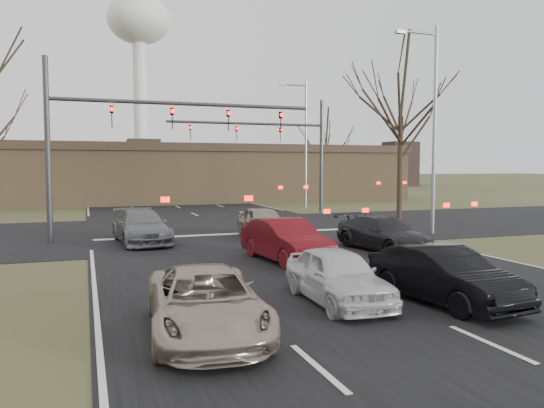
{
  "coord_description": "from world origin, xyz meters",
  "views": [
    {
      "loc": [
        -7.03,
        -11.72,
        3.32
      ],
      "look_at": [
        -0.91,
        5.58,
        2.0
      ],
      "focal_mm": 35.0,
      "sensor_mm": 36.0,
      "label": 1
    }
  ],
  "objects_px": {
    "mast_arm_far": "(285,142)",
    "car_grey_ahead": "(141,227)",
    "water_tower": "(139,31)",
    "car_black_hatch": "(444,276)",
    "car_silver_suv": "(206,302)",
    "streetlight_right_near": "(432,119)",
    "mast_arm_near": "(126,127)",
    "building": "(186,173)",
    "car_charcoal_sedan": "(383,234)",
    "car_red_ahead": "(286,241)",
    "streetlight_right_far": "(304,137)",
    "car_white_sedan": "(338,276)",
    "car_silver_ahead": "(263,222)"
  },
  "relations": [
    {
      "from": "mast_arm_far",
      "to": "car_grey_ahead",
      "type": "bearing_deg",
      "value": -133.73
    },
    {
      "from": "water_tower",
      "to": "car_black_hatch",
      "type": "xyz_separation_m",
      "value": [
        -4.94,
        -121.26,
        -34.78
      ]
    },
    {
      "from": "car_silver_suv",
      "to": "streetlight_right_near",
      "type": "bearing_deg",
      "value": 45.76
    },
    {
      "from": "mast_arm_near",
      "to": "mast_arm_far",
      "type": "distance_m",
      "value": 15.17
    },
    {
      "from": "building",
      "to": "streetlight_right_near",
      "type": "bearing_deg",
      "value": -76.31
    },
    {
      "from": "streetlight_right_near",
      "to": "water_tower",
      "type": "bearing_deg",
      "value": 91.47
    },
    {
      "from": "water_tower",
      "to": "mast_arm_near",
      "type": "distance_m",
      "value": 111.8
    },
    {
      "from": "car_charcoal_sedan",
      "to": "car_red_ahead",
      "type": "relative_size",
      "value": 1.03
    },
    {
      "from": "building",
      "to": "water_tower",
      "type": "height_order",
      "value": "water_tower"
    },
    {
      "from": "streetlight_right_far",
      "to": "car_grey_ahead",
      "type": "xyz_separation_m",
      "value": [
        -14.1,
        -15.46,
        -4.88
      ]
    },
    {
      "from": "car_white_sedan",
      "to": "car_red_ahead",
      "type": "relative_size",
      "value": 0.87
    },
    {
      "from": "streetlight_right_near",
      "to": "car_silver_suv",
      "type": "xyz_separation_m",
      "value": [
        -13.66,
        -11.64,
        -4.94
      ]
    },
    {
      "from": "water_tower",
      "to": "car_red_ahead",
      "type": "relative_size",
      "value": 9.89
    },
    {
      "from": "mast_arm_near",
      "to": "car_silver_suv",
      "type": "relative_size",
      "value": 2.6
    },
    {
      "from": "building",
      "to": "car_white_sedan",
      "type": "height_order",
      "value": "building"
    },
    {
      "from": "streetlight_right_far",
      "to": "car_red_ahead",
      "type": "height_order",
      "value": "streetlight_right_far"
    },
    {
      "from": "car_black_hatch",
      "to": "building",
      "type": "bearing_deg",
      "value": 82.29
    },
    {
      "from": "mast_arm_near",
      "to": "car_red_ahead",
      "type": "distance_m",
      "value": 10.05
    },
    {
      "from": "streetlight_right_far",
      "to": "car_black_hatch",
      "type": "height_order",
      "value": "streetlight_right_far"
    },
    {
      "from": "car_black_hatch",
      "to": "car_silver_ahead",
      "type": "relative_size",
      "value": 0.99
    },
    {
      "from": "car_grey_ahead",
      "to": "car_red_ahead",
      "type": "height_order",
      "value": "car_red_ahead"
    },
    {
      "from": "car_silver_ahead",
      "to": "mast_arm_near",
      "type": "bearing_deg",
      "value": 167.19
    },
    {
      "from": "car_black_hatch",
      "to": "water_tower",
      "type": "bearing_deg",
      "value": 81.32
    },
    {
      "from": "car_white_sedan",
      "to": "car_grey_ahead",
      "type": "height_order",
      "value": "car_grey_ahead"
    },
    {
      "from": "water_tower",
      "to": "car_silver_suv",
      "type": "relative_size",
      "value": 9.53
    },
    {
      "from": "car_red_ahead",
      "to": "water_tower",
      "type": "bearing_deg",
      "value": 80.33
    },
    {
      "from": "car_grey_ahead",
      "to": "car_red_ahead",
      "type": "relative_size",
      "value": 1.09
    },
    {
      "from": "car_white_sedan",
      "to": "car_charcoal_sedan",
      "type": "height_order",
      "value": "car_white_sedan"
    },
    {
      "from": "mast_arm_far",
      "to": "streetlight_right_near",
      "type": "height_order",
      "value": "streetlight_right_near"
    },
    {
      "from": "water_tower",
      "to": "car_charcoal_sedan",
      "type": "height_order",
      "value": "water_tower"
    },
    {
      "from": "car_charcoal_sedan",
      "to": "car_grey_ahead",
      "type": "distance_m",
      "value": 10.22
    },
    {
      "from": "mast_arm_far",
      "to": "car_black_hatch",
      "type": "height_order",
      "value": "mast_arm_far"
    },
    {
      "from": "water_tower",
      "to": "car_red_ahead",
      "type": "distance_m",
      "value": 120.05
    },
    {
      "from": "car_silver_suv",
      "to": "car_grey_ahead",
      "type": "distance_m",
      "value": 13.18
    },
    {
      "from": "car_silver_ahead",
      "to": "car_red_ahead",
      "type": "bearing_deg",
      "value": -99.6
    },
    {
      "from": "building",
      "to": "car_silver_ahead",
      "type": "relative_size",
      "value": 10.04
    },
    {
      "from": "car_charcoal_sedan",
      "to": "building",
      "type": "bearing_deg",
      "value": 85.9
    },
    {
      "from": "car_black_hatch",
      "to": "car_silver_ahead",
      "type": "xyz_separation_m",
      "value": [
        -0.34,
        12.74,
        0.03
      ]
    },
    {
      "from": "mast_arm_far",
      "to": "car_silver_suv",
      "type": "distance_m",
      "value": 27.35
    },
    {
      "from": "mast_arm_near",
      "to": "car_grey_ahead",
      "type": "height_order",
      "value": "mast_arm_near"
    },
    {
      "from": "car_grey_ahead",
      "to": "mast_arm_near",
      "type": "bearing_deg",
      "value": 102.38
    },
    {
      "from": "mast_arm_far",
      "to": "car_white_sedan",
      "type": "bearing_deg",
      "value": -107.81
    },
    {
      "from": "car_silver_suv",
      "to": "car_black_hatch",
      "type": "distance_m",
      "value": 5.91
    },
    {
      "from": "car_grey_ahead",
      "to": "car_white_sedan",
      "type": "bearing_deg",
      "value": -78.35
    },
    {
      "from": "mast_arm_near",
      "to": "car_white_sedan",
      "type": "height_order",
      "value": "mast_arm_near"
    },
    {
      "from": "mast_arm_far",
      "to": "streetlight_right_far",
      "type": "distance_m",
      "value": 5.12
    },
    {
      "from": "car_silver_suv",
      "to": "car_charcoal_sedan",
      "type": "relative_size",
      "value": 1.01
    },
    {
      "from": "car_grey_ahead",
      "to": "car_silver_ahead",
      "type": "relative_size",
      "value": 1.16
    },
    {
      "from": "mast_arm_near",
      "to": "car_black_hatch",
      "type": "height_order",
      "value": "mast_arm_near"
    },
    {
      "from": "car_red_ahead",
      "to": "mast_arm_near",
      "type": "bearing_deg",
      "value": 115.0
    }
  ]
}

